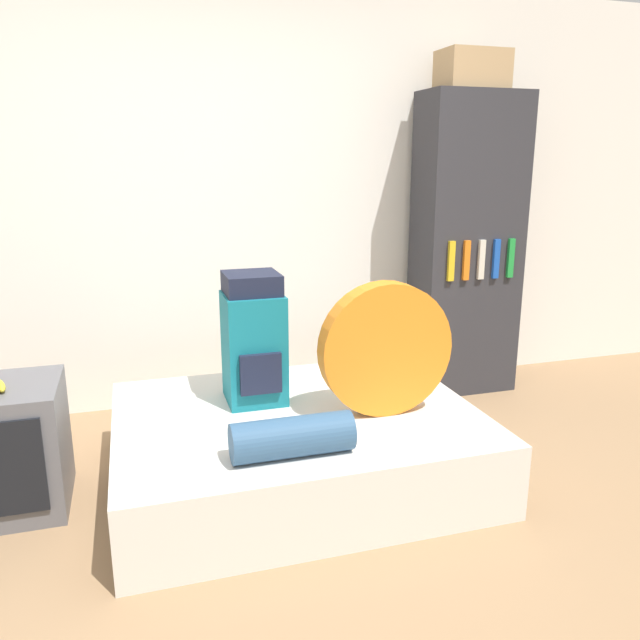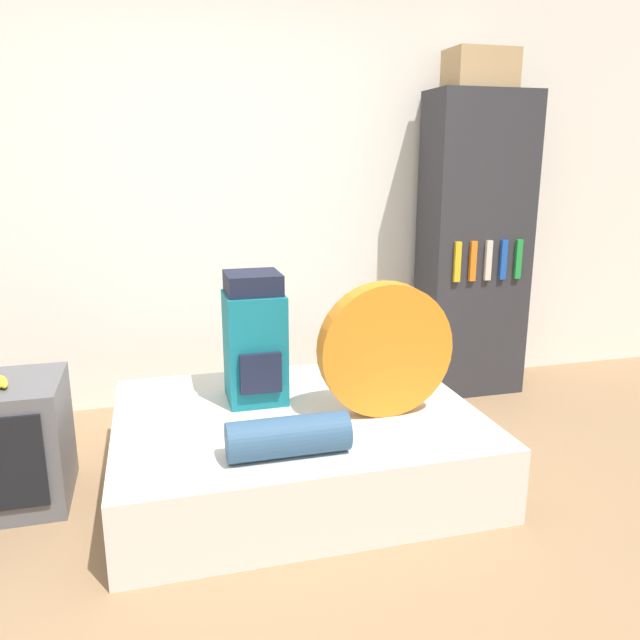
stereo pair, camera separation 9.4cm
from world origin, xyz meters
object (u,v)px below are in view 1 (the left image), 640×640
(bookshelf, at_px, (466,247))
(cardboard_box, at_px, (472,70))
(tent_bag, at_px, (385,349))
(backpack, at_px, (254,340))
(sleeping_roll, at_px, (292,437))

(bookshelf, relative_size, cardboard_box, 4.81)
(tent_bag, bearing_deg, bookshelf, 46.07)
(tent_bag, height_order, cardboard_box, cardboard_box)
(tent_bag, distance_m, cardboard_box, 2.01)
(tent_bag, xyz_separation_m, cardboard_box, (0.99, 1.06, 1.40))
(cardboard_box, bearing_deg, bookshelf, -21.98)
(tent_bag, height_order, bookshelf, bookshelf)
(backpack, distance_m, cardboard_box, 2.21)
(sleeping_roll, height_order, cardboard_box, cardboard_box)
(sleeping_roll, bearing_deg, cardboard_box, 42.06)
(backpack, relative_size, sleeping_roll, 1.29)
(bookshelf, bearing_deg, tent_bag, -133.93)
(sleeping_roll, relative_size, cardboard_box, 1.25)
(bookshelf, bearing_deg, sleeping_roll, -138.62)
(tent_bag, distance_m, sleeping_roll, 0.67)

